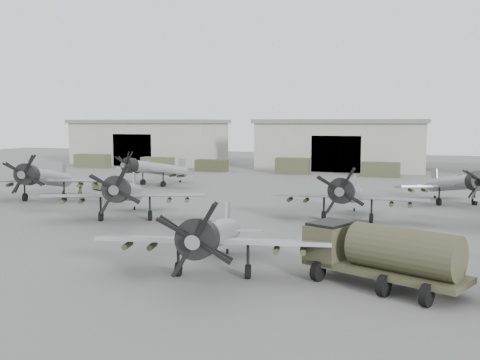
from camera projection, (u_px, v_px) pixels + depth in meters
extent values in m
plane|color=slate|center=(202.00, 244.00, 35.95)|extent=(220.00, 220.00, 0.00)
cube|color=#A3A298|center=(150.00, 143.00, 106.19)|extent=(28.00, 14.00, 8.00)
cube|color=slate|center=(150.00, 121.00, 105.73)|extent=(29.00, 14.80, 0.70)
cube|color=black|center=(132.00, 150.00, 99.92)|extent=(8.12, 0.40, 6.00)
cube|color=#A3A298|center=(342.00, 146.00, 93.70)|extent=(28.00, 14.00, 8.00)
cube|color=slate|center=(343.00, 121.00, 93.23)|extent=(29.00, 14.80, 0.70)
cube|color=black|center=(336.00, 154.00, 87.42)|extent=(8.12, 0.40, 6.00)
cube|color=#444B31|center=(93.00, 161.00, 96.95)|extent=(6.58, 2.20, 2.42)
cube|color=#454B31|center=(158.00, 163.00, 92.61)|extent=(5.54, 2.20, 2.17)
cube|color=#383925|center=(212.00, 165.00, 89.29)|extent=(5.32, 2.20, 1.98)
cube|color=#42442C|center=(293.00, 166.00, 84.69)|extent=(5.30, 2.20, 2.56)
cube|color=#3F452D|center=(381.00, 170.00, 80.25)|extent=(5.64, 2.20, 2.21)
cylinder|color=#9D9FA6|center=(215.00, 234.00, 28.79)|extent=(3.62, 10.50, 3.07)
cylinder|color=black|center=(198.00, 239.00, 24.16)|extent=(2.15, 1.91, 2.04)
cube|color=#9D9FA6|center=(213.00, 241.00, 28.24)|extent=(12.46, 4.69, 0.55)
cube|color=#9D9FA6|center=(228.00, 216.00, 33.33)|extent=(0.46, 1.62, 1.96)
ellipsoid|color=#3F4C54|center=(210.00, 223.00, 27.15)|extent=(0.82, 1.28, 0.55)
cylinder|color=black|center=(178.00, 269.00, 28.45)|extent=(0.43, 0.83, 0.79)
cylinder|color=black|center=(248.00, 272.00, 27.98)|extent=(0.43, 0.83, 0.79)
cylinder|color=black|center=(227.00, 251.00, 33.27)|extent=(0.18, 0.33, 0.31)
cylinder|color=gray|center=(47.00, 177.00, 56.13)|extent=(5.21, 11.40, 3.38)
cylinder|color=black|center=(27.00, 175.00, 50.99)|extent=(2.50, 2.28, 2.25)
cube|color=gray|center=(45.00, 181.00, 55.51)|extent=(13.58, 6.59, 0.61)
cube|color=gray|center=(63.00, 171.00, 61.17)|extent=(0.70, 1.75, 2.16)
ellipsoid|color=#3F4C54|center=(40.00, 170.00, 54.30)|extent=(1.03, 1.44, 0.61)
cylinder|color=black|center=(25.00, 197.00, 55.51)|extent=(0.56, 0.92, 0.87)
cylinder|color=black|center=(64.00, 198.00, 55.46)|extent=(0.56, 0.92, 0.87)
cylinder|color=black|center=(63.00, 193.00, 61.10)|extent=(0.23, 0.37, 0.35)
cylinder|color=gray|center=(127.00, 191.00, 45.11)|extent=(5.87, 11.02, 3.33)
cylinder|color=black|center=(116.00, 189.00, 40.06)|extent=(2.52, 2.34, 2.21)
cube|color=gray|center=(125.00, 196.00, 44.50)|extent=(13.17, 7.35, 0.60)
cube|color=gray|center=(134.00, 183.00, 50.06)|extent=(0.81, 1.68, 2.13)
ellipsoid|color=#3F4C54|center=(123.00, 182.00, 43.32)|extent=(1.09, 1.43, 0.60)
cylinder|color=black|center=(101.00, 216.00, 44.35)|extent=(0.61, 0.90, 0.85)
cylinder|color=black|center=(150.00, 216.00, 44.60)|extent=(0.61, 0.90, 0.85)
cylinder|color=black|center=(134.00, 208.00, 49.99)|extent=(0.25, 0.36, 0.34)
cylinder|color=gray|center=(349.00, 193.00, 44.68)|extent=(1.75, 10.86, 3.19)
cylinder|color=black|center=(341.00, 191.00, 40.06)|extent=(1.97, 1.65, 2.13)
cube|color=gray|center=(348.00, 197.00, 44.13)|extent=(12.81, 2.51, 0.57)
cube|color=gray|center=(355.00, 185.00, 49.20)|extent=(0.16, 1.70, 2.04)
ellipsoid|color=#3F4C54|center=(347.00, 184.00, 43.04)|extent=(0.64, 1.24, 0.57)
cylinder|color=black|center=(324.00, 216.00, 44.71)|extent=(0.30, 0.82, 0.82)
cylinder|color=black|center=(371.00, 218.00, 43.51)|extent=(0.30, 0.82, 0.82)
cylinder|color=black|center=(354.00, 210.00, 49.15)|extent=(0.13, 0.33, 0.33)
cylinder|color=#919498|center=(157.00, 169.00, 69.43)|extent=(4.55, 10.37, 3.07)
cylinder|color=black|center=(130.00, 165.00, 65.68)|extent=(2.25, 2.04, 2.04)
cube|color=#919498|center=(154.00, 171.00, 68.98)|extent=(12.35, 5.78, 0.55)
cube|color=#919498|center=(181.00, 165.00, 73.08)|extent=(0.61, 1.59, 1.96)
ellipsoid|color=#3F4C54|center=(148.00, 163.00, 68.08)|extent=(0.92, 1.30, 0.55)
cylinder|color=black|center=(143.00, 182.00, 70.11)|extent=(0.50, 0.83, 0.79)
cylinder|color=black|center=(163.00, 184.00, 67.88)|extent=(0.50, 0.83, 0.79)
cylinder|color=black|center=(180.00, 181.00, 73.07)|extent=(0.21, 0.34, 0.31)
cylinder|color=gray|center=(454.00, 183.00, 53.32)|extent=(5.35, 9.89, 2.99)
cylinder|color=black|center=(477.00, 181.00, 48.78)|extent=(2.27, 2.11, 1.99)
cube|color=gray|center=(456.00, 186.00, 52.78)|extent=(11.82, 6.69, 0.54)
cube|color=gray|center=(434.00, 177.00, 57.77)|extent=(0.74, 1.51, 1.91)
ellipsoid|color=#3F4C54|center=(462.00, 176.00, 51.71)|extent=(0.98, 1.28, 0.54)
cylinder|color=black|center=(439.00, 202.00, 52.62)|extent=(0.55, 0.81, 0.77)
cylinder|color=black|center=(474.00, 202.00, 52.88)|extent=(0.55, 0.81, 0.77)
cylinder|color=black|center=(435.00, 197.00, 57.71)|extent=(0.23, 0.33, 0.31)
cube|color=#3F3E29|center=(384.00, 270.00, 26.41)|extent=(8.44, 5.57, 0.29)
cube|color=#3F3E29|center=(331.00, 242.00, 28.39)|extent=(2.72, 3.15, 1.95)
cylinder|color=#3F3E29|center=(404.00, 251.00, 25.60)|extent=(5.72, 4.07, 2.18)
cube|color=black|center=(331.00, 223.00, 28.28)|extent=(2.48, 2.79, 0.17)
cylinder|color=black|center=(318.00, 271.00, 27.47)|extent=(0.72, 1.09, 1.03)
cylinder|color=black|center=(449.00, 282.00, 25.57)|extent=(0.72, 1.09, 1.03)
cube|color=#44442C|center=(99.00, 186.00, 64.48)|extent=(1.93, 1.61, 0.74)
cube|color=black|center=(97.00, 182.00, 64.81)|extent=(0.76, 0.94, 0.46)
cylinder|color=black|center=(99.00, 188.00, 64.51)|extent=(1.22, 0.93, 0.52)
cylinder|color=black|center=(105.00, 188.00, 63.66)|extent=(1.03, 0.53, 0.07)
cube|color=#44442C|center=(115.00, 189.00, 62.07)|extent=(3.71, 2.63, 0.17)
cylinder|color=black|center=(115.00, 191.00, 62.10)|extent=(1.42, 0.95, 0.40)
cylinder|color=#44442C|center=(115.00, 188.00, 62.05)|extent=(1.29, 0.81, 0.29)
imported|color=#40432C|center=(80.00, 190.00, 57.43)|extent=(0.55, 0.75, 1.89)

